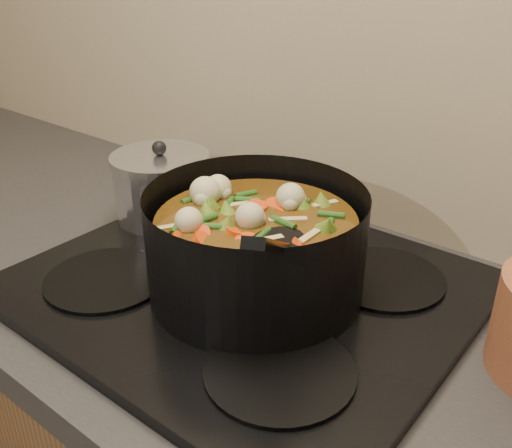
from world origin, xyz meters
The scene contains 3 objects.
stovetop centered at (0.00, 1.93, 0.92)m, with size 0.62×0.54×0.03m.
stockpot centered at (0.03, 1.92, 1.00)m, with size 0.38×0.40×0.22m.
saucepan centered at (-0.25, 2.01, 0.99)m, with size 0.17×0.17×0.14m.
Camera 1 is at (0.46, 1.38, 1.39)m, focal length 40.00 mm.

